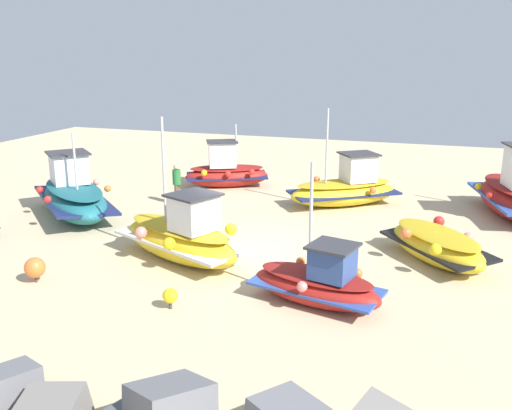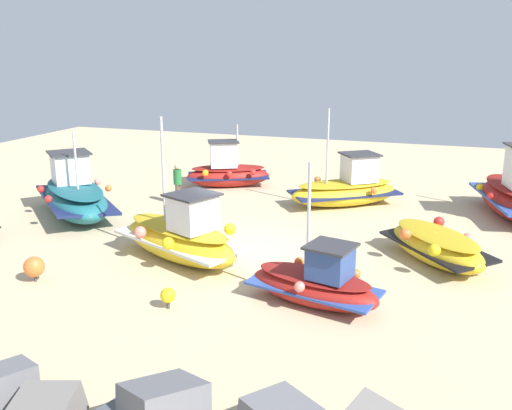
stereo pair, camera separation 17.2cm
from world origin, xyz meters
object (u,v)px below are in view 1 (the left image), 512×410
(fishing_boat_0, at_px, (181,237))
(mooring_buoy_1, at_px, (170,296))
(fishing_boat_2, at_px, (74,196))
(fishing_boat_3, at_px, (346,189))
(fishing_boat_4, at_px, (226,171))
(mooring_buoy_0, at_px, (35,268))
(person_walking, at_px, (177,182))
(fishing_boat_1, at_px, (436,245))
(fishing_boat_7, at_px, (318,283))

(fishing_boat_0, height_order, mooring_buoy_1, fishing_boat_0)
(fishing_boat_2, xyz_separation_m, fishing_boat_3, (-9.13, -4.70, -0.09))
(fishing_boat_0, distance_m, fishing_boat_4, 9.15)
(mooring_buoy_0, bearing_deg, fishing_boat_4, -94.03)
(mooring_buoy_1, bearing_deg, person_walking, -64.80)
(fishing_boat_1, xyz_separation_m, fishing_boat_2, (12.68, -0.60, 0.25))
(fishing_boat_1, height_order, mooring_buoy_0, fishing_boat_1)
(fishing_boat_0, bearing_deg, person_walking, 140.93)
(fishing_boat_7, bearing_deg, mooring_buoy_1, -143.32)
(fishing_boat_1, xyz_separation_m, person_walking, (9.84, -3.23, 0.43))
(fishing_boat_0, bearing_deg, fishing_boat_3, 89.10)
(person_walking, xyz_separation_m, mooring_buoy_0, (0.09, 8.18, -0.52))
(fishing_boat_4, relative_size, fishing_boat_7, 1.10)
(fishing_boat_1, relative_size, person_walking, 2.33)
(fishing_boat_1, distance_m, mooring_buoy_1, 7.86)
(fishing_boat_4, distance_m, fishing_boat_7, 12.35)
(person_walking, height_order, mooring_buoy_0, person_walking)
(person_walking, distance_m, mooring_buoy_0, 8.20)
(fishing_boat_0, relative_size, fishing_boat_4, 1.21)
(fishing_boat_0, relative_size, fishing_boat_2, 0.91)
(fishing_boat_3, xyz_separation_m, mooring_buoy_1, (2.29, 10.55, -0.33))
(person_walking, distance_m, mooring_buoy_1, 9.39)
(fishing_boat_3, relative_size, mooring_buoy_0, 6.63)
(mooring_buoy_0, height_order, mooring_buoy_1, mooring_buoy_0)
(fishing_boat_3, relative_size, mooring_buoy_1, 8.79)
(fishing_boat_3, distance_m, mooring_buoy_0, 12.07)
(fishing_boat_7, bearing_deg, fishing_boat_0, 173.37)
(fishing_boat_1, height_order, mooring_buoy_1, fishing_boat_1)
(fishing_boat_1, bearing_deg, fishing_boat_4, -166.39)
(fishing_boat_2, height_order, fishing_boat_7, fishing_boat_7)
(fishing_boat_2, bearing_deg, fishing_boat_3, -109.92)
(fishing_boat_1, relative_size, fishing_boat_4, 0.97)
(fishing_boat_0, bearing_deg, mooring_buoy_1, -45.30)
(fishing_boat_1, xyz_separation_m, fishing_boat_3, (3.55, -5.30, 0.16))
(fishing_boat_1, distance_m, person_walking, 10.36)
(fishing_boat_2, relative_size, fishing_boat_4, 1.32)
(fishing_boat_7, distance_m, mooring_buoy_0, 7.40)
(fishing_boat_4, distance_m, mooring_buoy_0, 11.63)
(person_walking, bearing_deg, fishing_boat_2, 40.04)
(fishing_boat_7, bearing_deg, fishing_boat_3, 109.28)
(person_walking, bearing_deg, fishing_boat_4, -104.70)
(fishing_boat_7, bearing_deg, fishing_boat_1, 69.33)
(fishing_boat_2, xyz_separation_m, mooring_buoy_0, (-2.75, 5.55, -0.34))
(mooring_buoy_0, bearing_deg, fishing_boat_3, -121.89)
(fishing_boat_2, relative_size, fishing_boat_3, 1.14)
(person_walking, bearing_deg, mooring_buoy_1, 112.46)
(fishing_boat_0, height_order, fishing_boat_1, fishing_boat_0)
(fishing_boat_0, relative_size, fishing_boat_1, 1.24)
(fishing_boat_1, bearing_deg, fishing_boat_3, 173.53)
(fishing_boat_4, xyz_separation_m, mooring_buoy_1, (-3.27, 11.89, -0.37))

